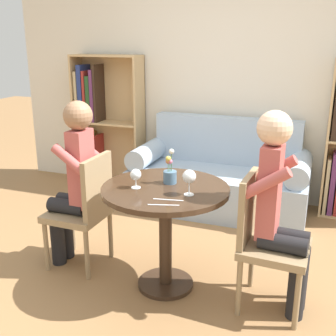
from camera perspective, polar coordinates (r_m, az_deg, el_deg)
ground_plane at (r=3.17m, az=-0.33°, el=-15.57°), size 16.00×16.00×0.00m
back_wall at (r=4.60m, az=8.76°, el=12.46°), size 5.20×0.05×2.70m
round_table at (r=2.89m, az=-0.35°, el=-5.72°), size 0.87×0.87×0.76m
couch at (r=4.40m, az=6.98°, el=-1.54°), size 1.78×0.80×0.92m
bookshelf_left at (r=5.08m, az=-9.09°, el=6.05°), size 0.82×0.28×1.54m
chair_left at (r=3.26m, az=-11.15°, el=-5.17°), size 0.42×0.42×0.90m
chair_right at (r=2.81m, az=12.91°, el=-9.07°), size 0.44×0.44×0.90m
person_left at (r=3.23m, az=-12.63°, el=-1.62°), size 0.42×0.34×1.30m
person_right at (r=2.71m, az=14.95°, el=-5.30°), size 0.43×0.35×1.31m
wine_glass_left at (r=2.80m, az=-4.40°, el=-0.98°), size 0.07×0.07×0.13m
wine_glass_right at (r=2.66m, az=2.89°, el=-1.26°), size 0.09×0.09×0.17m
flower_vase at (r=2.89m, az=0.26°, el=-0.72°), size 0.09×0.09×0.24m
knife_left_setting at (r=2.54m, az=-0.62°, el=-5.02°), size 0.19×0.07×0.00m
fork_left_setting at (r=2.61m, az=0.04°, el=-4.32°), size 0.19×0.04×0.00m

